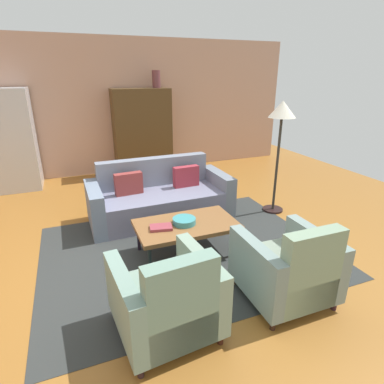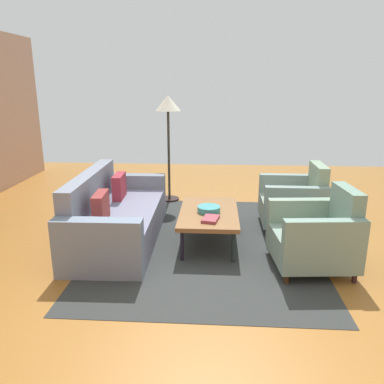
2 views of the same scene
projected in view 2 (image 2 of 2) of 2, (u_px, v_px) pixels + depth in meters
ground_plane at (190, 257)px, 4.38m from camera, size 10.31×10.31×0.00m
area_rug at (204, 242)px, 4.79m from camera, size 3.40×2.60×0.01m
couch at (113, 218)px, 4.78m from camera, size 2.12×0.94×0.86m
coffee_table at (209, 214)px, 4.68m from camera, size 1.20×0.70×0.41m
armchair_left at (318, 237)px, 4.05m from camera, size 0.87×0.87×0.88m
armchair_right at (296, 203)px, 5.19m from camera, size 0.81×0.81×0.88m
fruit_bowl at (209, 209)px, 4.64m from camera, size 0.28×0.28×0.07m
book_stack at (211, 219)px, 4.36m from camera, size 0.28×0.21×0.03m
floor_lamp at (168, 113)px, 6.12m from camera, size 0.40×0.40×1.72m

